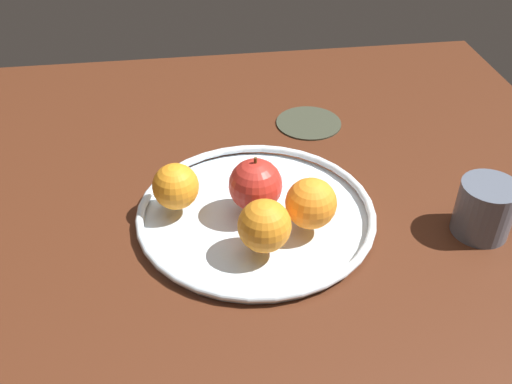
# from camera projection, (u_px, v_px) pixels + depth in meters

# --- Properties ---
(ground_plane) EXTENTS (1.14, 1.14, 0.04)m
(ground_plane) POSITION_uv_depth(u_px,v_px,m) (256.00, 228.00, 0.86)
(ground_plane) COLOR #482213
(fruit_bowl) EXTENTS (0.35, 0.35, 0.02)m
(fruit_bowl) POSITION_uv_depth(u_px,v_px,m) (256.00, 213.00, 0.85)
(fruit_bowl) COLOR silver
(fruit_bowl) RESTS_ON ground_plane
(apple) EXTENTS (0.08, 0.08, 0.08)m
(apple) POSITION_uv_depth(u_px,v_px,m) (258.00, 185.00, 0.82)
(apple) COLOR #B52A21
(apple) RESTS_ON fruit_bowl
(orange_front_right) EXTENTS (0.07, 0.07, 0.07)m
(orange_front_right) POSITION_uv_depth(u_px,v_px,m) (311.00, 203.00, 0.79)
(orange_front_right) COLOR orange
(orange_front_right) RESTS_ON fruit_bowl
(orange_front_left) EXTENTS (0.07, 0.07, 0.07)m
(orange_front_left) POSITION_uv_depth(u_px,v_px,m) (262.00, 226.00, 0.76)
(orange_front_left) COLOR orange
(orange_front_left) RESTS_ON fruit_bowl
(orange_back_right) EXTENTS (0.07, 0.07, 0.07)m
(orange_back_right) POSITION_uv_depth(u_px,v_px,m) (176.00, 186.00, 0.83)
(orange_back_right) COLOR orange
(orange_back_right) RESTS_ON fruit_bowl
(ambient_mug) EXTENTS (0.11, 0.08, 0.08)m
(ambient_mug) POSITION_uv_depth(u_px,v_px,m) (486.00, 209.00, 0.81)
(ambient_mug) COLOR #515967
(ambient_mug) RESTS_ON ground_plane
(ambient_coaster) EXTENTS (0.12, 0.12, 0.01)m
(ambient_coaster) POSITION_uv_depth(u_px,v_px,m) (309.00, 122.00, 1.06)
(ambient_coaster) COLOR #333628
(ambient_coaster) RESTS_ON ground_plane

